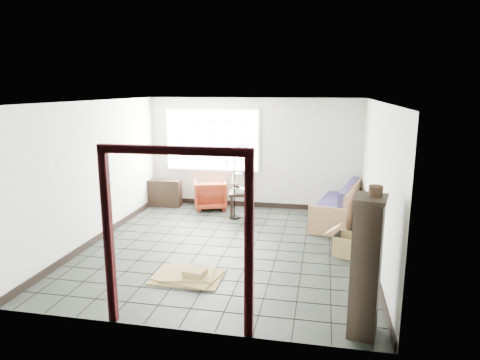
% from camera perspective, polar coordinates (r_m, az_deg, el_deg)
% --- Properties ---
extents(ground, '(5.50, 5.50, 0.00)m').
position_cam_1_polar(ground, '(7.83, -1.55, -8.92)').
color(ground, black).
rests_on(ground, ground).
extents(room_shell, '(5.02, 5.52, 2.61)m').
position_cam_1_polar(room_shell, '(7.42, -1.58, 3.34)').
color(room_shell, '#AEB1AA').
rests_on(room_shell, ground).
extents(window_panel, '(2.32, 0.08, 1.52)m').
position_cam_1_polar(window_panel, '(10.24, -3.75, 5.33)').
color(window_panel, silver).
rests_on(window_panel, ground).
extents(doorway_trim, '(1.80, 0.08, 2.20)m').
position_cam_1_polar(doorway_trim, '(4.93, -8.59, -4.96)').
color(doorway_trim, '#330B0F').
rests_on(doorway_trim, ground).
extents(futon_sofa, '(1.13, 2.04, 0.86)m').
position_cam_1_polar(futon_sofa, '(9.33, 13.09, -3.75)').
color(futon_sofa, '#976644').
rests_on(futon_sofa, ground).
extents(armchair, '(0.92, 0.89, 0.76)m').
position_cam_1_polar(armchair, '(10.17, -3.99, -1.72)').
color(armchair, maroon).
rests_on(armchair, ground).
extents(side_table, '(0.60, 0.60, 0.57)m').
position_cam_1_polar(side_table, '(9.48, 0.12, -2.18)').
color(side_table, black).
rests_on(side_table, ground).
extents(table_lamp, '(0.28, 0.28, 0.42)m').
position_cam_1_polar(table_lamp, '(9.38, -0.37, 0.13)').
color(table_lamp, black).
rests_on(table_lamp, side_table).
extents(projector, '(0.29, 0.24, 0.10)m').
position_cam_1_polar(projector, '(9.41, 0.01, -1.35)').
color(projector, silver).
rests_on(projector, side_table).
extents(floor_lamp, '(0.50, 0.31, 1.67)m').
position_cam_1_polar(floor_lamp, '(9.23, -0.05, 0.15)').
color(floor_lamp, black).
rests_on(floor_lamp, ground).
extents(console_shelf, '(0.85, 0.38, 0.65)m').
position_cam_1_polar(console_shelf, '(10.55, -10.13, -1.69)').
color(console_shelf, black).
rests_on(console_shelf, ground).
extents(tall_shelf, '(0.43, 0.51, 1.66)m').
position_cam_1_polar(tall_shelf, '(5.15, 16.47, -10.93)').
color(tall_shelf, black).
rests_on(tall_shelf, ground).
extents(pot, '(0.20, 0.20, 0.11)m').
position_cam_1_polar(pot, '(4.92, 17.65, -1.38)').
color(pot, black).
rests_on(pot, tall_shelf).
extents(open_box, '(0.96, 0.68, 0.49)m').
position_cam_1_polar(open_box, '(7.64, 14.59, -8.47)').
color(open_box, olive).
rests_on(open_box, ground).
extents(cardboard_pile, '(1.07, 0.86, 0.15)m').
position_cam_1_polar(cardboard_pile, '(6.69, -6.85, -12.47)').
color(cardboard_pile, olive).
rests_on(cardboard_pile, ground).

